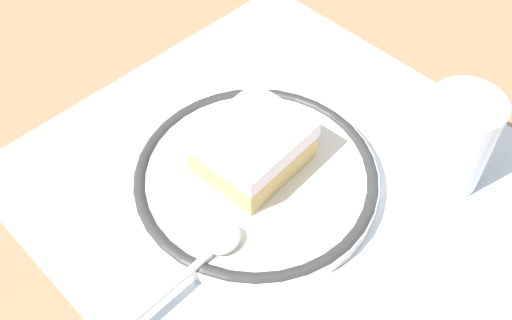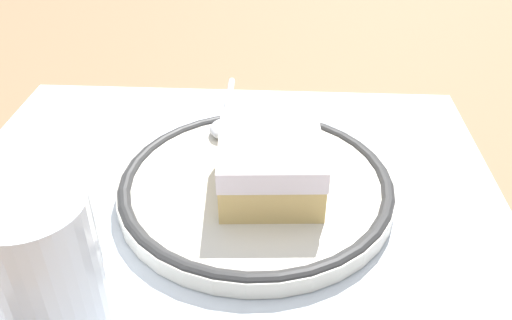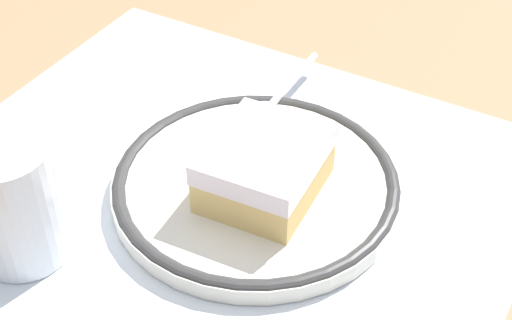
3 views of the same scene
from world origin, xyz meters
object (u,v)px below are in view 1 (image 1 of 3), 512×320
object	(u,v)px
cake_slice	(253,147)
cup	(454,145)
plate	(256,178)
spoon	(208,254)

from	to	relation	value
cake_slice	cup	xyz separation A→B (m)	(-0.13, -0.13, 0.00)
cup	cake_slice	bearing A→B (deg)	45.14
cake_slice	plate	bearing A→B (deg)	147.71
plate	cake_slice	size ratio (longest dim) A/B	2.30
cake_slice	cup	bearing A→B (deg)	-134.86
spoon	cup	xyz separation A→B (m)	(-0.08, -0.22, 0.02)
cake_slice	cup	distance (m)	0.18
spoon	cup	size ratio (longest dim) A/B	1.31
cake_slice	spoon	size ratio (longest dim) A/B	0.80
spoon	cup	world-z (taller)	cup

